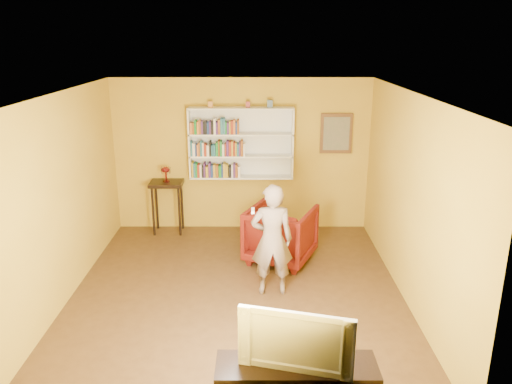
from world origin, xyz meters
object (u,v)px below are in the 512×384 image
at_px(console_table, 167,191).
at_px(armchair, 281,234).
at_px(ruby_lustre, 166,171).
at_px(person, 272,240).
at_px(bookshelf, 241,143).
at_px(television, 297,336).

distance_m(console_table, armchair, 2.30).
relative_size(ruby_lustre, armchair, 0.28).
height_order(console_table, ruby_lustre, ruby_lustre).
xyz_separation_m(armchair, person, (-0.17, -1.03, 0.33)).
distance_m(bookshelf, person, 2.55).
bearing_deg(armchair, person, 104.15).
bearing_deg(armchair, ruby_lustre, -7.33).
bearing_deg(bookshelf, television, -82.28).
bearing_deg(console_table, ruby_lustre, -63.43).
bearing_deg(television, bookshelf, 111.94).
relative_size(console_table, television, 0.91).
bearing_deg(bookshelf, armchair, -64.24).
xyz_separation_m(bookshelf, ruby_lustre, (-1.31, -0.16, -0.47)).
bearing_deg(television, console_table, 127.56).
bearing_deg(television, armchair, 104.01).
height_order(bookshelf, person, bookshelf).
distance_m(armchair, television, 3.35).
relative_size(bookshelf, armchair, 1.86).
height_order(armchair, television, television).
bearing_deg(armchair, console_table, -7.33).
bearing_deg(person, armchair, -102.17).
distance_m(bookshelf, television, 4.76).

